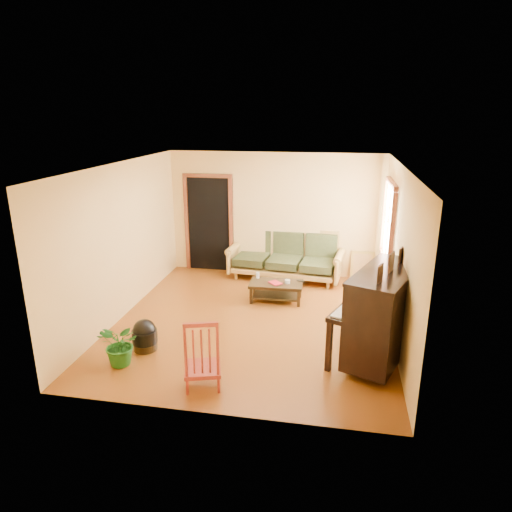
% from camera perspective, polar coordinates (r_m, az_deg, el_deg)
% --- Properties ---
extents(floor, '(5.00, 5.00, 0.00)m').
position_cam_1_polar(floor, '(7.77, -0.38, -8.19)').
color(floor, '#632F0D').
rests_on(floor, ground).
extents(doorway, '(1.08, 0.16, 2.05)m').
position_cam_1_polar(doorway, '(10.03, -5.92, 3.92)').
color(doorway, black).
rests_on(doorway, floor).
extents(window, '(0.12, 1.36, 1.46)m').
position_cam_1_polar(window, '(8.43, 16.27, 4.01)').
color(window, white).
rests_on(window, right_wall).
extents(sofa, '(2.43, 1.23, 1.00)m').
position_cam_1_polar(sofa, '(9.56, 3.64, 0.05)').
color(sofa, '#A37D3C').
rests_on(sofa, floor).
extents(coffee_table, '(0.99, 0.56, 0.36)m').
position_cam_1_polar(coffee_table, '(8.53, 2.52, -4.46)').
color(coffee_table, black).
rests_on(coffee_table, floor).
extents(armchair, '(0.93, 0.96, 0.84)m').
position_cam_1_polar(armchair, '(7.86, 14.16, -5.11)').
color(armchair, '#A37D3C').
rests_on(armchair, floor).
extents(piano, '(1.40, 1.75, 1.35)m').
position_cam_1_polar(piano, '(6.60, 15.52, -7.30)').
color(piano, black).
rests_on(piano, floor).
extents(footstool, '(0.47, 0.47, 0.35)m').
position_cam_1_polar(footstool, '(7.05, -13.72, -9.97)').
color(footstool, black).
rests_on(footstool, floor).
extents(red_chair, '(0.58, 0.61, 0.98)m').
position_cam_1_polar(red_chair, '(5.93, -6.75, -11.75)').
color(red_chair, maroon).
rests_on(red_chair, floor).
extents(leaning_frame, '(0.47, 0.12, 0.63)m').
position_cam_1_polar(leaning_frame, '(9.79, 13.15, -1.12)').
color(leaning_frame, '#AE8F3A').
rests_on(leaning_frame, floor).
extents(ceramic_crock, '(0.19, 0.19, 0.23)m').
position_cam_1_polar(ceramic_crock, '(9.81, 14.29, -2.41)').
color(ceramic_crock, '#374CA6').
rests_on(ceramic_crock, floor).
extents(potted_plant, '(0.72, 0.68, 0.63)m').
position_cam_1_polar(potted_plant, '(6.67, -16.52, -10.56)').
color(potted_plant, '#1A5819').
rests_on(potted_plant, floor).
extents(book, '(0.29, 0.29, 0.02)m').
position_cam_1_polar(book, '(8.37, 1.94, -3.51)').
color(book, maroon).
rests_on(book, coffee_table).
extents(candle, '(0.09, 0.09, 0.11)m').
position_cam_1_polar(candle, '(8.67, 0.21, -2.42)').
color(candle, silver).
rests_on(candle, coffee_table).
extents(glass_jar, '(0.11, 0.11, 0.07)m').
position_cam_1_polar(glass_jar, '(8.43, 3.95, -3.22)').
color(glass_jar, silver).
rests_on(glass_jar, coffee_table).
extents(remote, '(0.15, 0.07, 0.01)m').
position_cam_1_polar(remote, '(8.56, 5.58, -3.12)').
color(remote, black).
rests_on(remote, coffee_table).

